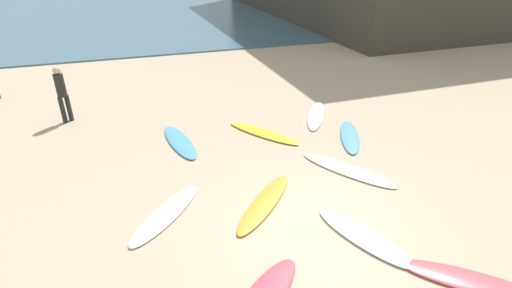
# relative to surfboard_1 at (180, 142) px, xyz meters

# --- Properties ---
(ground_plane) EXTENTS (120.00, 120.00, 0.00)m
(ground_plane) POSITION_rel_surfboard_1_xyz_m (1.97, -4.50, -0.04)
(ground_plane) COLOR tan
(ocean_water) EXTENTS (120.00, 40.00, 0.08)m
(ocean_water) POSITION_rel_surfboard_1_xyz_m (1.97, 29.88, -0.00)
(ocean_water) COLOR #426675
(ocean_water) RESTS_ON ground_plane
(surfboard_1) EXTENTS (0.92, 2.35, 0.08)m
(surfboard_1) POSITION_rel_surfboard_1_xyz_m (0.00, 0.00, 0.00)
(surfboard_1) COLOR #4F9FD7
(surfboard_1) RESTS_ON ground_plane
(surfboard_2) EXTENTS (1.99, 2.04, 0.08)m
(surfboard_2) POSITION_rel_surfboard_1_xyz_m (1.28, -3.46, -0.00)
(surfboard_2) COLOR orange
(surfboard_2) RESTS_ON ground_plane
(surfboard_3) EXTENTS (1.79, 2.32, 0.08)m
(surfboard_3) POSITION_rel_surfboard_1_xyz_m (2.41, -0.21, 0.00)
(surfboard_3) COLOR yellow
(surfboard_3) RESTS_ON ground_plane
(surfboard_4) EXTENTS (1.31, 2.20, 0.08)m
(surfboard_4) POSITION_rel_surfboard_1_xyz_m (2.70, -5.06, -0.00)
(surfboard_4) COLOR silver
(surfboard_4) RESTS_ON ground_plane
(surfboard_5) EXTENTS (1.80, 2.43, 0.07)m
(surfboard_5) POSITION_rel_surfboard_1_xyz_m (3.68, -2.82, -0.01)
(surfboard_5) COLOR #E8EDBC
(surfboard_5) RESTS_ON ground_plane
(surfboard_6) EXTENTS (1.88, 2.00, 0.07)m
(surfboard_6) POSITION_rel_surfboard_1_xyz_m (-0.76, -3.17, -0.01)
(surfboard_6) COLOR white
(surfboard_6) RESTS_ON ground_plane
(surfboard_7) EXTENTS (1.67, 2.31, 0.09)m
(surfboard_7) POSITION_rel_surfboard_1_xyz_m (4.47, 0.48, 0.00)
(surfboard_7) COLOR white
(surfboard_7) RESTS_ON ground_plane
(surfboard_8) EXTENTS (2.05, 1.87, 0.08)m
(surfboard_8) POSITION_rel_surfboard_1_xyz_m (3.77, -6.56, -0.00)
(surfboard_8) COLOR #D5525B
(surfboard_8) RESTS_ON ground_plane
(surfboard_9) EXTENTS (1.41, 2.16, 0.08)m
(surfboard_9) POSITION_rel_surfboard_1_xyz_m (4.69, -1.22, -0.00)
(surfboard_9) COLOR #5397E0
(surfboard_9) RESTS_ON ground_plane
(beachgoer_mid) EXTENTS (0.39, 0.39, 1.75)m
(beachgoer_mid) POSITION_rel_surfboard_1_xyz_m (-3.09, 2.62, 0.94)
(beachgoer_mid) COLOR black
(beachgoer_mid) RESTS_ON ground_plane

